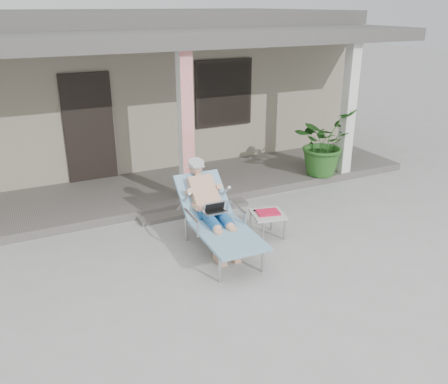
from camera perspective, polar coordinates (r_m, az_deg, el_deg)
ground at (r=6.90m, az=2.41°, el=-8.20°), size 60.00×60.00×0.00m
house at (r=12.22m, az=-12.35°, el=12.89°), size 10.40×5.40×3.30m
porch_deck at (r=9.36m, az=-6.27°, el=0.51°), size 10.00×2.00×0.15m
porch_overhang at (r=8.71m, az=-6.90°, el=17.28°), size 10.00×2.30×2.85m
porch_step at (r=8.38m, az=-3.56°, el=-2.28°), size 2.00×0.30×0.07m
lounger at (r=6.94m, az=-1.27°, el=-0.75°), size 0.80×1.99×1.28m
side_table at (r=7.42m, az=5.30°, el=-2.84°), size 0.58×0.58×0.44m
potted_palm at (r=9.88m, az=11.78°, el=5.86°), size 1.53×1.45×1.34m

